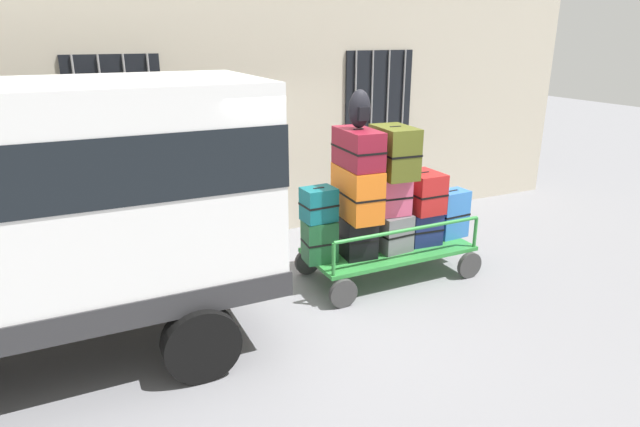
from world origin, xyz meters
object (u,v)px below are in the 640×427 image
suitcase_center_top (394,152)px  suitcase_midright_bottom (421,227)px  suitcase_left_bottom (320,241)px  suitcase_center_middle (391,195)px  suitcase_right_bottom (451,214)px  suitcase_midleft_middle (357,193)px  backpack (360,109)px  suitcase_left_middle (319,204)px  suitcase_midleft_top (358,148)px  suitcase_midright_middle (423,192)px  suitcase_midleft_bottom (357,236)px  luggage_cart (388,252)px  suitcase_center_bottom (389,231)px

suitcase_center_top → suitcase_midright_bottom: (0.49, 0.03, -1.04)m
suitcase_left_bottom → suitcase_center_top: suitcase_center_top is taller
suitcase_center_middle → suitcase_right_bottom: 1.05m
suitcase_midleft_middle → suitcase_center_middle: suitcase_midleft_middle is taller
suitcase_center_middle → backpack: backpack is taller
suitcase_center_top → suitcase_left_middle: bearing=176.0°
suitcase_left_middle → suitcase_center_middle: bearing=-2.2°
suitcase_midleft_top → backpack: backpack is taller
suitcase_left_bottom → suitcase_midright_middle: suitcase_midright_middle is taller
suitcase_midleft_bottom → suitcase_center_top: bearing=-1.2°
suitcase_left_bottom → suitcase_midleft_top: size_ratio=0.68×
suitcase_left_bottom → suitcase_left_middle: 0.45m
suitcase_midleft_middle → backpack: bearing=48.4°
suitcase_right_bottom → suitcase_center_middle: bearing=-179.8°
suitcase_midleft_bottom → suitcase_right_bottom: (1.46, 0.02, 0.08)m
suitcase_left_bottom → suitcase_right_bottom: 1.95m
luggage_cart → suitcase_right_bottom: bearing=0.0°
backpack → suitcase_right_bottom: bearing=-0.8°
suitcase_left_middle → backpack: size_ratio=0.91×
suitcase_left_bottom → suitcase_midleft_middle: bearing=-2.0°
suitcase_left_bottom → suitcase_center_bottom: (0.97, -0.01, -0.02)m
backpack → suitcase_left_middle: bearing=178.6°
suitcase_midleft_top → suitcase_midright_bottom: size_ratio=1.58×
luggage_cart → suitcase_midleft_middle: size_ratio=2.75×
suitcase_midleft_bottom → suitcase_midleft_middle: 0.56m
suitcase_midleft_bottom → suitcase_center_bottom: suitcase_midleft_bottom is taller
suitcase_left_bottom → suitcase_center_top: 1.40m
backpack → suitcase_center_bottom: bearing=-3.2°
suitcase_center_middle → suitcase_right_bottom: bearing=0.2°
suitcase_left_middle → suitcase_center_middle: 0.97m
suitcase_right_bottom → suitcase_center_bottom: bearing=-179.7°
suitcase_midright_middle → suitcase_midright_bottom: bearing=-90.0°
suitcase_midleft_bottom → suitcase_center_middle: 0.67m
suitcase_midright_bottom → suitcase_midright_middle: (0.00, 0.01, 0.47)m
suitcase_left_middle → suitcase_midright_bottom: bearing=-1.6°
suitcase_midleft_middle → suitcase_center_bottom: 0.75m
suitcase_midleft_bottom → suitcase_midright_bottom: 0.97m
suitcase_center_bottom → suitcase_midright_middle: (0.49, 0.01, 0.45)m
suitcase_center_middle → suitcase_midright_middle: 0.49m
suitcase_midright_bottom → suitcase_midright_middle: bearing=90.0°
suitcase_left_bottom → suitcase_midright_middle: 1.52m
suitcase_midleft_bottom → suitcase_midleft_top: size_ratio=0.67×
suitcase_midright_middle → suitcase_midleft_bottom: bearing=-178.2°
suitcase_left_bottom → suitcase_left_middle: suitcase_left_middle is taller
luggage_cart → suitcase_left_middle: bearing=178.0°
suitcase_center_top → suitcase_midleft_middle: bearing=177.1°
suitcase_left_bottom → suitcase_right_bottom: (1.95, -0.01, 0.07)m
luggage_cart → suitcase_left_middle: suitcase_left_middle is taller
suitcase_midleft_middle → suitcase_center_middle: bearing=0.7°
suitcase_center_bottom → suitcase_right_bottom: 0.98m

